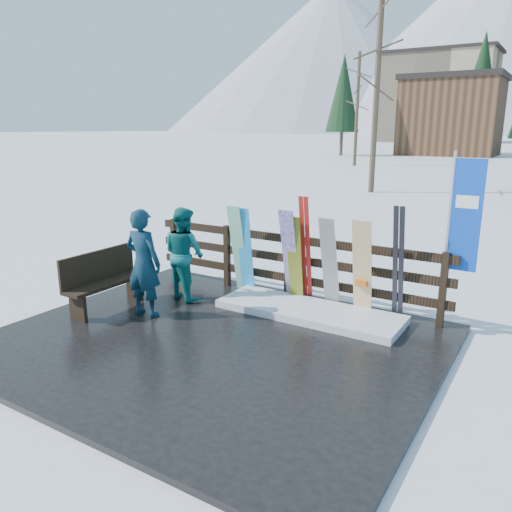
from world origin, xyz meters
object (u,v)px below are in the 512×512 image
Objects in this scene: snowboard_5 at (362,269)px; person_front at (143,263)px; snowboard_0 at (245,251)px; snowboard_2 at (295,260)px; snowboard_1 at (238,249)px; snowboard_3 at (290,256)px; bench at (104,279)px; snowboard_4 at (330,264)px; rental_flag at (461,222)px; person_back at (184,253)px.

snowboard_5 is 0.92× the size of person_front.
snowboard_0 reaches higher than snowboard_2.
snowboard_1 is 0.98× the size of snowboard_3.
snowboard_5 reaches higher than snowboard_2.
bench is 0.99× the size of snowboard_2.
snowboard_5 is at bearing -0.00° from snowboard_3.
person_front reaches higher than snowboard_4.
snowboard_3 is at bearing -174.07° from rental_flag.
snowboard_2 is 2.66m from rental_flag.
bench is 2.37m from snowboard_1.
person_front is (-0.75, -1.76, 0.07)m from snowboard_0.
snowboard_2 is 0.59× the size of rental_flag.
person_front reaches higher than snowboard_1.
rental_flag is 4.77m from person_front.
rental_flag is at bearing 11.50° from snowboard_5.
person_back is (-1.74, -0.78, 0.05)m from snowboard_2.
snowboard_1 is 1.86m from person_front.
snowboard_2 is at bearing -143.10° from person_back.
person_front is (-2.92, -1.76, 0.08)m from snowboard_5.
snowboard_0 is 1.00× the size of snowboard_5.
snowboard_3 is at bearing -0.00° from snowboard_1.
snowboard_1 is 0.95× the size of person_front.
snowboard_0 is 3.60m from rental_flag.
snowboard_3 is 0.96× the size of person_front.
snowboard_3 is (-0.10, 0.00, 0.05)m from snowboard_2.
rental_flag reaches higher than snowboard_2.
rental_flag is at bearing 4.24° from snowboard_1.
snowboard_0 is at bearing 180.00° from snowboard_3.
person_front is (0.79, 0.13, 0.34)m from bench.
person_front reaches higher than snowboard_2.
snowboard_2 is 0.95× the size of snowboard_4.
snowboard_1 is 0.99m from person_back.
snowboard_5 is at bearing -0.00° from snowboard_1.
bench is 0.87× the size of person_front.
snowboard_3 reaches higher than snowboard_5.
snowboard_4 is 0.62× the size of rental_flag.
person_back is (-1.65, -0.78, -0.00)m from snowboard_3.
person_back reaches higher than snowboard_4.
snowboard_5 is 1.58m from rental_flag.
snowboard_0 is 0.98× the size of person_back.
rental_flag reaches higher than bench.
snowboard_2 is at bearing -180.00° from snowboard_4.
snowboard_5 is (1.18, 0.00, 0.03)m from snowboard_2.
snowboard_3 reaches higher than bench.
snowboard_4 is 1.01× the size of snowboard_5.
snowboard_3 is 1.82m from person_back.
snowboard_3 reaches higher than snowboard_1.
person_back is (-0.75, -0.78, 0.02)m from snowboard_0.
bench is 2.45m from snowboard_0.
snowboard_4 is at bearing 30.88° from bench.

